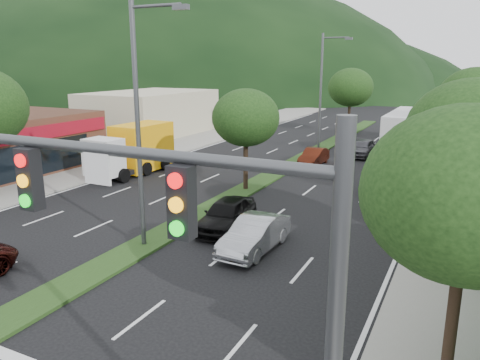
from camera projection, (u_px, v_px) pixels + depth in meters
The scene contains 23 objects.
sidewalk_right at pixel (473, 186), 29.29m from camera, with size 5.00×90.00×0.15m, color gray.
sidewalk_left at pixel (145, 152), 40.22m from camera, with size 6.00×90.00×0.15m, color gray.
median at pixel (300, 160), 37.26m from camera, with size 1.60×56.00×0.12m, color #1E3513.
traffic_signal at pixel (226, 278), 6.58m from camera, with size 6.12×0.40×7.00m.
bldg_left_far at pixel (150, 113), 50.08m from camera, with size 9.00×14.00×4.60m, color beige.
hill_far at pixel (140, 88), 142.90m from camera, with size 176.00×132.00×82.00m, color black.
tree_r_a at pixel (468, 195), 10.08m from camera, with size 4.60×4.60×6.63m.
tree_r_b at pixel (472, 135), 16.98m from camera, with size 4.80×4.80×6.94m.
tree_r_c at pixel (473, 119), 24.01m from camera, with size 4.40×4.40×6.48m.
tree_r_d at pixel (475, 98), 32.61m from camera, with size 5.00×5.00×7.17m.
tree_r_e at pixel (475, 94), 41.37m from camera, with size 4.60×4.60×6.71m.
tree_med_near at pixel (246, 118), 27.50m from camera, with size 4.00×4.00×6.02m.
tree_med_far at pixel (351, 87), 49.97m from camera, with size 4.80×4.80×6.94m.
streetlight_near at pixel (141, 115), 18.43m from camera, with size 2.60×0.25×10.00m.
streetlight_mid at pixel (323, 87), 40.17m from camera, with size 2.60×0.25×10.00m.
sedan_silver at pixel (255, 234), 19.26m from camera, with size 1.50×4.29×1.41m, color #9EA1A6.
car_queue_a at pixel (226, 214), 21.70m from camera, with size 1.75×4.34×1.48m, color black.
car_queue_b at pixel (392, 204), 23.69m from camera, with size 1.78×4.38×1.27m, color #46454A.
car_queue_c at pixel (314, 157), 35.50m from camera, with size 1.35×3.87×1.27m, color #44160B.
car_queue_d at pixel (386, 179), 28.51m from camera, with size 2.30×4.98×1.38m, color black.
car_queue_e at pixel (362, 148), 38.71m from camera, with size 1.70×4.22×1.44m, color #46464A.
box_truck at pixel (135, 151), 32.74m from camera, with size 2.86×6.93×3.38m.
motorhome at pixel (407, 133), 38.16m from camera, with size 3.11×9.74×3.73m.
Camera 1 is at (11.88, -6.87, 7.58)m, focal length 35.00 mm.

